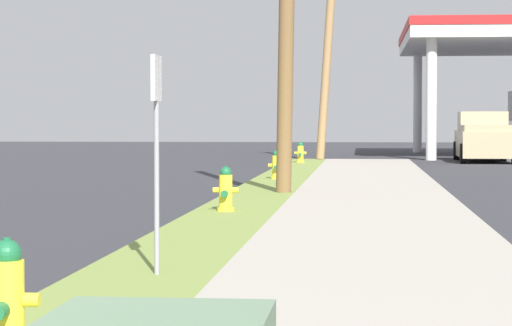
{
  "coord_description": "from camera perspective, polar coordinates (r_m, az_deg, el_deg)",
  "views": [
    {
      "loc": [
        2.81,
        -3.4,
        1.61
      ],
      "look_at": [
        1.04,
        15.03,
        0.9
      ],
      "focal_mm": 78.01,
      "sensor_mm": 36.0,
      "label": 1
    }
  ],
  "objects": [
    {
      "name": "fire_hydrant_third",
      "position": [
        28.39,
        1.05,
        -0.17
      ],
      "size": [
        0.42,
        0.37,
        0.74
      ],
      "color": "yellow",
      "rests_on": "grass_verge"
    },
    {
      "name": "truck_tan_at_forecourt",
      "position": [
        44.51,
        11.62,
        1.24
      ],
      "size": [
        2.24,
        5.45,
        1.97
      ],
      "color": "tan",
      "rests_on": "ground"
    },
    {
      "name": "fire_hydrant_nearest",
      "position": [
        7.32,
        -12.65,
        -7.02
      ],
      "size": [
        0.42,
        0.38,
        0.74
      ],
      "color": "yellow",
      "rests_on": "grass_verge"
    },
    {
      "name": "fire_hydrant_second",
      "position": [
        18.27,
        -1.57,
        -1.47
      ],
      "size": [
        0.42,
        0.38,
        0.74
      ],
      "color": "yellow",
      "rests_on": "grass_verge"
    },
    {
      "name": "street_sign_post",
      "position": [
        10.77,
        -5.13,
        2.31
      ],
      "size": [
        0.05,
        0.36,
        2.12
      ],
      "color": "gray",
      "rests_on": "grass_verge"
    },
    {
      "name": "fire_hydrant_fourth",
      "position": [
        39.36,
        2.29,
        0.49
      ],
      "size": [
        0.42,
        0.38,
        0.74
      ],
      "color": "yellow",
      "rests_on": "grass_verge"
    },
    {
      "name": "utility_pole_background",
      "position": [
        43.38,
        3.77,
        7.03
      ],
      "size": [
        1.52,
        0.93,
        10.15
      ],
      "color": "#937047",
      "rests_on": "grass_verge"
    }
  ]
}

